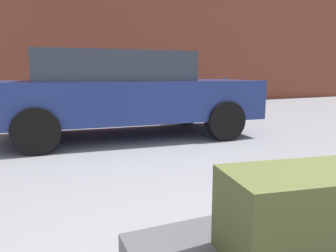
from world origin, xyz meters
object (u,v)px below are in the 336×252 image
object	(u,v)px
duffel_bag_olive_rear_right	(301,214)
bollard_kerb_near	(160,102)
bicycle_leaning	(213,94)
parked_car	(124,92)
bollard_kerb_mid	(203,100)

from	to	relation	value
duffel_bag_olive_rear_right	bollard_kerb_near	bearing A→B (deg)	81.88
bollard_kerb_near	bicycle_leaning	bearing A→B (deg)	26.24
duffel_bag_olive_rear_right	parked_car	xyz separation A→B (m)	(0.46, 4.32, 0.24)
parked_car	bollard_kerb_near	distance (m)	3.43
duffel_bag_olive_rear_right	parked_car	size ratio (longest dim) A/B	0.14
parked_car	bicycle_leaning	world-z (taller)	parked_car
duffel_bag_olive_rear_right	bollard_kerb_near	distance (m)	7.55
parked_car	bollard_kerb_mid	xyz separation A→B (m)	(3.17, 2.87, -0.47)
parked_car	bollard_kerb_mid	world-z (taller)	parked_car
duffel_bag_olive_rear_right	bicycle_leaning	distance (m)	9.63
bollard_kerb_mid	bicycle_leaning	bearing A→B (deg)	48.00
parked_car	bollard_kerb_near	xyz separation A→B (m)	(1.81, 2.87, -0.47)
parked_car	bicycle_leaning	xyz separation A→B (m)	(4.26, 4.08, -0.39)
bicycle_leaning	parked_car	bearing A→B (deg)	-136.23
parked_car	bollard_kerb_near	bearing A→B (deg)	57.75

